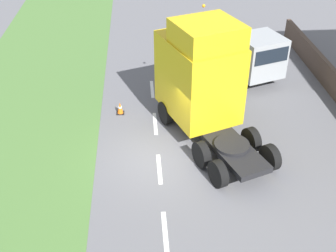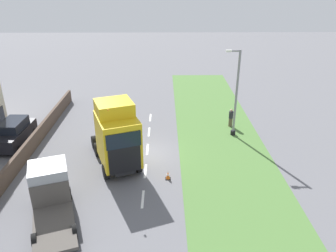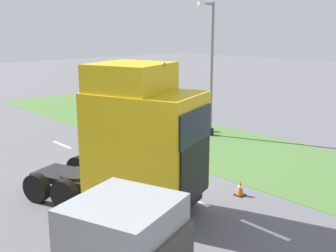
% 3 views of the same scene
% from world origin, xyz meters
% --- Properties ---
extents(ground_plane, '(120.00, 120.00, 0.00)m').
position_xyz_m(ground_plane, '(0.00, 0.00, 0.00)').
color(ground_plane, slate).
rests_on(ground_plane, ground).
extents(grass_verge, '(7.00, 44.00, 0.01)m').
position_xyz_m(grass_verge, '(-6.00, 0.00, 0.01)').
color(grass_verge, '#4C7538').
rests_on(grass_verge, ground).
extents(lane_markings, '(0.16, 14.60, 0.00)m').
position_xyz_m(lane_markings, '(0.00, -0.70, 0.00)').
color(lane_markings, white).
rests_on(lane_markings, ground).
extents(lorry_cab, '(4.53, 6.65, 5.10)m').
position_xyz_m(lorry_cab, '(1.91, 1.98, 2.48)').
color(lorry_cab, black).
rests_on(lorry_cab, ground).
extents(flatbed_truck, '(3.94, 6.26, 2.59)m').
position_xyz_m(flatbed_truck, '(5.28, 6.40, 1.37)').
color(flatbed_truck, '#999EA3').
rests_on(flatbed_truck, ground).
extents(traffic_cone_lead, '(0.36, 0.36, 0.58)m').
position_xyz_m(traffic_cone_lead, '(-1.58, 3.49, 0.28)').
color(traffic_cone_lead, black).
rests_on(traffic_cone_lead, ground).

